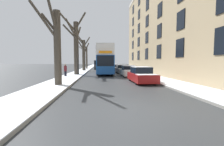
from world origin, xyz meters
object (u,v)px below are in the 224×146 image
Objects in this scene: bare_tree_left_3 at (86,57)px; parked_car_4 at (115,67)px; parked_car_1 at (128,71)px; bare_tree_left_2 at (84,53)px; bare_tree_left_1 at (76,45)px; oncoming_van at (98,64)px; bare_tree_left_0 at (56,45)px; parked_car_3 at (117,68)px; parked_car_2 at (122,69)px; pedestrian_left_sidewalk at (65,70)px; double_decker_bus at (104,59)px; parked_car_0 at (141,75)px.

parked_car_4 is (7.58, -4.12, -2.74)m from bare_tree_left_3.
parked_car_1 is at bearing -90.00° from parked_car_4.
parked_car_1 is 18.07m from parked_car_4.
bare_tree_left_2 is at bearing -88.97° from bare_tree_left_3.
bare_tree_left_1 reaches higher than bare_tree_left_2.
parked_car_1 is 0.83× the size of oncoming_van.
parked_car_3 is at bearing 70.56° from bare_tree_left_0.
pedestrian_left_sidewalk reaches higher than parked_car_2.
bare_tree_left_1 is 1.75× the size of oncoming_van.
bare_tree_left_3 reaches higher than oncoming_van.
bare_tree_left_1 is 2.12× the size of parked_car_2.
parked_car_3 is 15.75m from pedestrian_left_sidewalk.
bare_tree_left_0 is 0.82× the size of bare_tree_left_1.
bare_tree_left_2 is 1.81× the size of parked_car_3.
parked_car_1 is 0.95× the size of parked_car_3.
bare_tree_left_1 is at bearing -79.06° from pedestrian_left_sidewalk.
double_decker_bus reaches higher than oncoming_van.
parked_car_1 is (7.58, -22.19, -2.76)m from bare_tree_left_3.
parked_car_4 is (0.00, 5.39, 0.05)m from parked_car_3.
bare_tree_left_0 reaches higher than parked_car_2.
bare_tree_left_0 is at bearing -109.44° from parked_car_3.
bare_tree_left_0 is 1.73× the size of parked_car_1.
parked_car_0 is (7.58, -28.55, -2.76)m from bare_tree_left_3.
parked_car_4 is (0.00, 18.07, 0.01)m from parked_car_1.
bare_tree_left_0 reaches higher than parked_car_0.
oncoming_van is (3.20, -0.85, -2.14)m from bare_tree_left_3.
bare_tree_left_3 is 29.66m from parked_car_0.
pedestrian_left_sidewalk is at bearing -134.10° from double_decker_bus.
parked_car_4 is (0.00, 11.70, 0.02)m from parked_car_2.
bare_tree_left_0 reaches higher than parked_car_3.
bare_tree_left_3 is at bearing 128.56° from parked_car_3.
double_decker_bus is 2.16× the size of oncoming_van.
parked_car_0 is (3.21, -11.06, -1.82)m from double_decker_bus.
parked_car_1 is (7.41, -12.93, -3.19)m from bare_tree_left_2.
double_decker_bus is (4.20, -8.23, -1.37)m from bare_tree_left_2.
parked_car_2 is at bearing -90.00° from parked_car_4.
bare_tree_left_2 reaches higher than parked_car_4.
bare_tree_left_0 is 13.61m from double_decker_bus.
bare_tree_left_2 is at bearing -62.69° from pedestrian_left_sidewalk.
bare_tree_left_3 is at bearing 165.05° from oncoming_van.
bare_tree_left_1 is 2.00× the size of parked_car_3.
bare_tree_left_3 is at bearing 151.48° from parked_car_4.
parked_car_3 is at bearing 68.10° from double_decker_bus.
parked_car_2 is 0.94× the size of parked_car_3.
bare_tree_left_0 reaches higher than parked_car_4.
parked_car_4 is at bearing 74.32° from bare_tree_left_0.
parked_car_0 is at bearing -73.81° from double_decker_bus.
bare_tree_left_0 is 1.61× the size of parked_car_0.
parked_car_1 is at bearing -71.15° from bare_tree_left_3.
bare_tree_left_2 reaches higher than oncoming_van.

